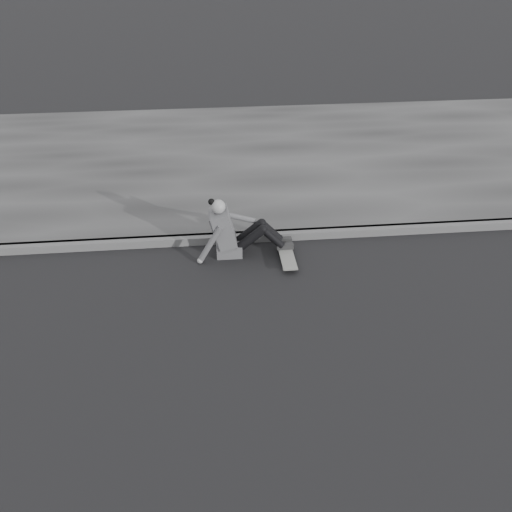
{
  "coord_description": "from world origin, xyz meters",
  "views": [
    {
      "loc": [
        -0.82,
        -4.72,
        4.35
      ],
      "look_at": [
        -0.21,
        1.34,
        0.5
      ],
      "focal_mm": 40.0,
      "sensor_mm": 36.0,
      "label": 1
    }
  ],
  "objects": [
    {
      "name": "skateboard",
      "position": [
        0.29,
        1.99,
        0.07
      ],
      "size": [
        0.2,
        0.78,
        0.09
      ],
      "color": "gray",
      "rests_on": "ground"
    },
    {
      "name": "sidewalk",
      "position": [
        0.0,
        5.6,
        0.06
      ],
      "size": [
        24.0,
        6.0,
        0.12
      ],
      "primitive_type": "cube",
      "color": "#373737",
      "rests_on": "ground"
    },
    {
      "name": "curb",
      "position": [
        0.0,
        2.58,
        0.06
      ],
      "size": [
        24.0,
        0.16,
        0.12
      ],
      "primitive_type": "cube",
      "color": "#535353",
      "rests_on": "ground"
    },
    {
      "name": "seated_woman",
      "position": [
        -0.45,
        2.24,
        0.36
      ],
      "size": [
        1.38,
        0.46,
        0.88
      ],
      "color": "#505052",
      "rests_on": "ground"
    },
    {
      "name": "ground",
      "position": [
        0.0,
        0.0,
        0.0
      ],
      "size": [
        80.0,
        80.0,
        0.0
      ],
      "primitive_type": "plane",
      "color": "black",
      "rests_on": "ground"
    }
  ]
}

